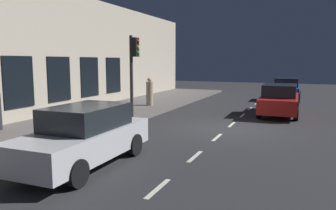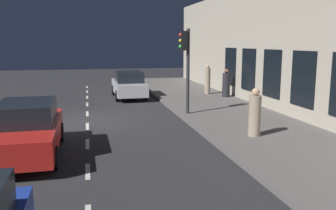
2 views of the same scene
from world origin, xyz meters
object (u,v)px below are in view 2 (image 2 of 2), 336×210
object	(u,v)px
traffic_light	(186,57)
pedestrian_0	(226,84)
pedestrian_1	(255,114)
pedestrian_2	(208,80)
parked_car_1	(129,85)
parked_car_2	(27,129)

from	to	relation	value
traffic_light	pedestrian_0	xyz separation A→B (m)	(3.62, 4.27, -1.79)
pedestrian_1	traffic_light	bearing A→B (deg)	-159.01
pedestrian_0	pedestrian_2	distance (m)	1.53
parked_car_1	pedestrian_0	distance (m)	5.75
parked_car_2	pedestrian_2	bearing A→B (deg)	-132.35
traffic_light	pedestrian_1	bearing A→B (deg)	-73.44
traffic_light	pedestrian_2	distance (m)	6.60
pedestrian_1	pedestrian_2	distance (m)	10.06
parked_car_1	pedestrian_2	size ratio (longest dim) A/B	2.39
parked_car_1	pedestrian_0	size ratio (longest dim) A/B	2.64
parked_car_1	pedestrian_2	xyz separation A→B (m)	(4.79, -0.45, 0.20)
parked_car_1	pedestrian_2	bearing A→B (deg)	-5.82
traffic_light	pedestrian_1	distance (m)	4.80
pedestrian_1	parked_car_1	bearing A→B (deg)	-158.91
parked_car_2	pedestrian_0	world-z (taller)	pedestrian_0
parked_car_1	parked_car_2	xyz separation A→B (m)	(-4.16, -10.52, 0.00)
parked_car_2	pedestrian_1	bearing A→B (deg)	-179.55
pedestrian_2	parked_car_1	bearing A→B (deg)	6.43
pedestrian_1	pedestrian_2	xyz separation A→B (m)	(1.69, 9.92, 0.09)
parked_car_1	parked_car_2	distance (m)	11.31
traffic_light	parked_car_1	world-z (taller)	traffic_light
parked_car_1	pedestrian_1	size ratio (longest dim) A/B	2.62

